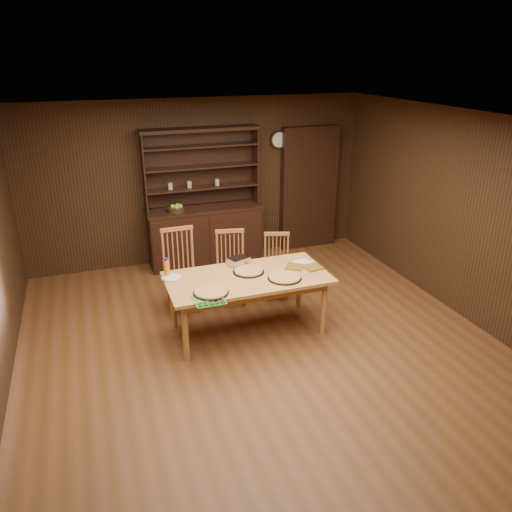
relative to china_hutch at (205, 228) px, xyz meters
name	(u,v)px	position (x,y,z in m)	size (l,w,h in m)	color
floor	(263,348)	(0.00, -2.75, -0.60)	(6.00, 6.00, 0.00)	brown
room_shell	(264,221)	(0.00, -2.75, 0.98)	(6.00, 6.00, 6.00)	silver
china_hutch	(205,228)	(0.00, 0.00, 0.00)	(1.84, 0.52, 2.17)	black
doorway	(309,188)	(1.90, 0.15, 0.45)	(1.00, 0.18, 2.10)	black
wall_clock	(279,140)	(1.35, 0.20, 1.30)	(0.30, 0.05, 0.30)	black
dining_table	(247,282)	(-0.05, -2.33, 0.08)	(1.94, 0.97, 0.75)	gold
chair_left	(180,266)	(-0.68, -1.40, -0.01)	(0.46, 0.44, 1.11)	#A86639
chair_center	(231,264)	(0.01, -1.43, -0.06)	(0.49, 0.47, 1.01)	#A86639
chair_right	(277,263)	(0.67, -1.49, -0.11)	(0.47, 0.46, 0.91)	#A86639
pizza_left	(211,292)	(-0.57, -2.62, 0.17)	(0.40, 0.40, 0.04)	black
pizza_right	(285,277)	(0.35, -2.53, 0.17)	(0.41, 0.41, 0.04)	black
pizza_center	(249,271)	(0.01, -2.22, 0.17)	(0.38, 0.38, 0.04)	black
cooling_rack	(209,300)	(-0.64, -2.77, 0.16)	(0.31, 0.31, 0.01)	green
plate_left	(172,277)	(-0.91, -2.08, 0.16)	(0.24, 0.24, 0.02)	silver
plate_right	(303,263)	(0.74, -2.20, 0.16)	(0.27, 0.27, 0.02)	silver
foil_dish	(238,261)	(-0.04, -1.97, 0.21)	(0.25, 0.18, 0.10)	white
juice_bottle	(166,268)	(-0.95, -2.00, 0.26)	(0.06, 0.06, 0.23)	orange
pot_holder_a	(313,267)	(0.80, -2.36, 0.16)	(0.22, 0.22, 0.02)	#A51215
pot_holder_b	(295,267)	(0.60, -2.27, 0.16)	(0.21, 0.21, 0.02)	#A51215
fruit_bowl	(176,209)	(-0.45, -0.07, 0.39)	(0.28, 0.28, 0.12)	black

